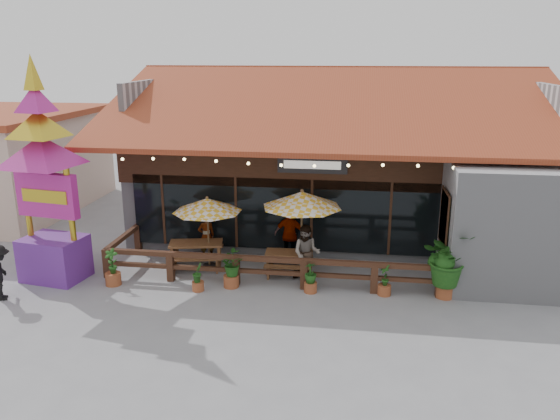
% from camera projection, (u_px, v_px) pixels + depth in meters
% --- Properties ---
extents(ground, '(100.00, 100.00, 0.00)m').
position_uv_depth(ground, '(322.00, 282.00, 16.24)').
color(ground, gray).
rests_on(ground, ground).
extents(restaurant_building, '(15.50, 14.73, 6.09)m').
position_uv_depth(restaurant_building, '(341.00, 166.00, 21.87)').
color(restaurant_building, '#A7A7AC').
rests_on(restaurant_building, ground).
extents(patio_railing, '(10.00, 2.60, 0.92)m').
position_uv_depth(patio_railing, '(246.00, 263.00, 16.12)').
color(patio_railing, '#4A2C1A').
rests_on(patio_railing, ground).
extents(umbrella_left, '(2.89, 2.89, 2.32)m').
position_uv_depth(umbrella_left, '(207.00, 205.00, 16.92)').
color(umbrella_left, brown).
rests_on(umbrella_left, ground).
extents(umbrella_right, '(2.84, 2.84, 2.63)m').
position_uv_depth(umbrella_right, '(302.00, 200.00, 16.54)').
color(umbrella_right, brown).
rests_on(umbrella_right, ground).
extents(picnic_table_left, '(1.92, 1.74, 0.80)m').
position_uv_depth(picnic_table_left, '(196.00, 250.00, 17.34)').
color(picnic_table_left, brown).
rests_on(picnic_table_left, ground).
extents(picnic_table_right, '(1.50, 1.31, 0.69)m').
position_uv_depth(picnic_table_right, '(289.00, 259.00, 16.80)').
color(picnic_table_right, brown).
rests_on(picnic_table_right, ground).
extents(thai_sign_tower, '(2.98, 2.98, 7.06)m').
position_uv_depth(thai_sign_tower, '(42.00, 157.00, 15.51)').
color(thai_sign_tower, '#61268C').
rests_on(thai_sign_tower, ground).
extents(tropical_plant, '(1.85, 1.83, 1.94)m').
position_uv_depth(tropical_plant, '(448.00, 260.00, 14.97)').
color(tropical_plant, brown).
rests_on(tropical_plant, ground).
extents(diner_a, '(0.67, 0.59, 1.53)m').
position_uv_depth(diner_a, '(206.00, 236.00, 17.98)').
color(diner_a, '#3B2013').
rests_on(diner_a, ground).
extents(diner_b, '(0.88, 0.72, 1.71)m').
position_uv_depth(diner_b, '(307.00, 253.00, 16.21)').
color(diner_b, '#3B2013').
rests_on(diner_b, ground).
extents(diner_c, '(1.11, 0.60, 1.81)m').
position_uv_depth(diner_c, '(290.00, 235.00, 17.67)').
color(diner_c, '#3B2013').
rests_on(diner_c, ground).
extents(pedestrian, '(1.00, 1.17, 1.57)m').
position_uv_depth(pedestrian, '(1.00, 273.00, 14.95)').
color(pedestrian, black).
rests_on(pedestrian, ground).
extents(planter_a, '(0.46, 0.46, 1.12)m').
position_uv_depth(planter_a, '(112.00, 270.00, 15.96)').
color(planter_a, brown).
rests_on(planter_a, ground).
extents(planter_b, '(0.34, 0.36, 0.84)m').
position_uv_depth(planter_b, '(198.00, 278.00, 15.58)').
color(planter_b, brown).
rests_on(planter_b, ground).
extents(planter_c, '(0.87, 0.87, 1.09)m').
position_uv_depth(planter_c, '(231.00, 267.00, 15.78)').
color(planter_c, brown).
rests_on(planter_c, ground).
extents(planter_d, '(0.46, 0.46, 0.91)m').
position_uv_depth(planter_d, '(311.00, 278.00, 15.47)').
color(planter_d, brown).
rests_on(planter_d, ground).
extents(planter_e, '(0.37, 0.38, 0.92)m').
position_uv_depth(planter_e, '(385.00, 282.00, 15.31)').
color(planter_e, brown).
rests_on(planter_e, ground).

